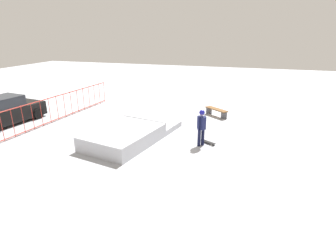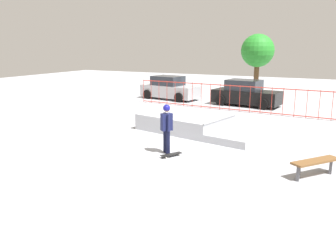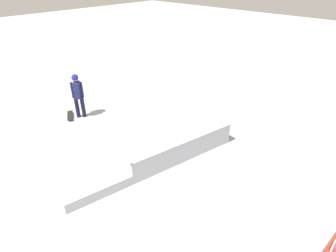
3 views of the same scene
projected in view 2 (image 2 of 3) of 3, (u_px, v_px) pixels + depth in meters
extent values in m
plane|color=#A8AAB2|center=(189.00, 136.00, 14.81)|extent=(60.00, 60.00, 0.00)
cube|color=#B0B3BB|center=(185.00, 122.00, 15.91)|extent=(4.05, 3.27, 0.70)
cube|color=#B0B3BB|center=(239.00, 136.00, 14.33)|extent=(2.28, 2.91, 0.30)
cylinder|color=gray|center=(220.00, 119.00, 14.75)|extent=(0.60, 2.56, 0.08)
cylinder|color=black|center=(165.00, 141.00, 12.55)|extent=(0.15, 0.15, 0.82)
cylinder|color=black|center=(168.00, 143.00, 12.35)|extent=(0.15, 0.15, 0.82)
cube|color=#191E4C|center=(167.00, 122.00, 12.29)|extent=(0.41, 0.43, 0.60)
cylinder|color=#191E4C|center=(165.00, 121.00, 12.45)|extent=(0.09, 0.09, 0.60)
cylinder|color=#191E4C|center=(169.00, 123.00, 12.14)|extent=(0.09, 0.09, 0.60)
sphere|color=tan|center=(167.00, 109.00, 12.19)|extent=(0.22, 0.22, 0.22)
sphere|color=navy|center=(167.00, 108.00, 12.19)|extent=(0.25, 0.25, 0.25)
cube|color=black|center=(171.00, 154.00, 12.13)|extent=(0.57, 0.80, 0.02)
cylinder|color=silver|center=(176.00, 154.00, 12.39)|extent=(0.05, 0.06, 0.06)
cylinder|color=silver|center=(180.00, 155.00, 12.20)|extent=(0.05, 0.06, 0.06)
cylinder|color=silver|center=(163.00, 156.00, 12.08)|extent=(0.05, 0.06, 0.06)
cylinder|color=silver|center=(166.00, 158.00, 11.89)|extent=(0.05, 0.06, 0.06)
cylinder|color=#B22D23|center=(235.00, 86.00, 20.15)|extent=(12.60, 1.08, 0.05)
cylinder|color=#B22D23|center=(234.00, 109.00, 20.44)|extent=(12.60, 1.08, 0.05)
cylinder|color=#B22D23|center=(144.00, 91.00, 23.50)|extent=(0.03, 0.03, 1.50)
cylinder|color=#B22D23|center=(151.00, 92.00, 23.20)|extent=(0.03, 0.03, 1.50)
cylinder|color=#B22D23|center=(159.00, 92.00, 22.89)|extent=(0.03, 0.03, 1.50)
cylinder|color=#B22D23|center=(167.00, 93.00, 22.59)|extent=(0.03, 0.03, 1.50)
cylinder|color=#B22D23|center=(175.00, 93.00, 22.28)|extent=(0.03, 0.03, 1.50)
cylinder|color=#B22D23|center=(184.00, 94.00, 21.98)|extent=(0.03, 0.03, 1.50)
cylinder|color=#B22D23|center=(192.00, 95.00, 21.67)|extent=(0.03, 0.03, 1.50)
cylinder|color=#B22D23|center=(201.00, 96.00, 21.37)|extent=(0.03, 0.03, 1.50)
cylinder|color=#B22D23|center=(210.00, 96.00, 21.06)|extent=(0.03, 0.03, 1.50)
cylinder|color=#B22D23|center=(220.00, 97.00, 20.76)|extent=(0.03, 0.03, 1.50)
cylinder|color=#B22D23|center=(230.00, 98.00, 20.45)|extent=(0.03, 0.03, 1.50)
cylinder|color=#B22D23|center=(240.00, 99.00, 20.15)|extent=(0.03, 0.03, 1.50)
cylinder|color=#B22D23|center=(250.00, 99.00, 19.84)|extent=(0.03, 0.03, 1.50)
cylinder|color=#B22D23|center=(261.00, 100.00, 19.54)|extent=(0.03, 0.03, 1.50)
cylinder|color=#B22D23|center=(272.00, 101.00, 19.23)|extent=(0.03, 0.03, 1.50)
cylinder|color=#B22D23|center=(283.00, 102.00, 18.93)|extent=(0.03, 0.03, 1.50)
cylinder|color=#B22D23|center=(295.00, 103.00, 18.62)|extent=(0.03, 0.03, 1.50)
cylinder|color=#B22D23|center=(307.00, 104.00, 18.32)|extent=(0.03, 0.03, 1.50)
cylinder|color=#B22D23|center=(319.00, 105.00, 18.01)|extent=(0.03, 0.03, 1.50)
cylinder|color=#B22D23|center=(332.00, 106.00, 17.71)|extent=(0.03, 0.03, 1.50)
cube|color=brown|center=(316.00, 161.00, 10.25)|extent=(1.29, 1.52, 0.06)
cube|color=#4C4C51|center=(331.00, 166.00, 10.59)|extent=(0.08, 0.36, 0.42)
cube|color=#4C4C51|center=(298.00, 172.00, 10.03)|extent=(0.08, 0.36, 0.42)
cube|color=#B7B7BC|center=(170.00, 91.00, 24.96)|extent=(4.33, 2.38, 0.80)
cube|color=#262B33|center=(168.00, 81.00, 24.91)|extent=(2.23, 1.82, 0.64)
cylinder|color=black|center=(193.00, 95.00, 24.89)|extent=(0.67, 0.33, 0.64)
cylinder|color=black|center=(179.00, 97.00, 23.56)|extent=(0.67, 0.33, 0.64)
cylinder|color=black|center=(162.00, 92.00, 26.46)|extent=(0.67, 0.33, 0.64)
cylinder|color=black|center=(147.00, 94.00, 25.13)|extent=(0.67, 0.33, 0.64)
cube|color=black|center=(246.00, 97.00, 22.24)|extent=(4.28, 2.20, 0.80)
cube|color=#262B33|center=(244.00, 85.00, 22.19)|extent=(2.17, 1.74, 0.64)
cylinder|color=black|center=(272.00, 101.00, 22.25)|extent=(0.66, 0.30, 0.64)
cylinder|color=black|center=(263.00, 104.00, 20.87)|extent=(0.66, 0.30, 0.64)
cylinder|color=black|center=(232.00, 97.00, 23.71)|extent=(0.66, 0.30, 0.64)
cylinder|color=black|center=(221.00, 100.00, 22.34)|extent=(0.66, 0.30, 0.64)
cylinder|color=brown|center=(256.00, 79.00, 26.12)|extent=(0.36, 0.36, 2.60)
sphere|color=#258727|center=(258.00, 51.00, 25.67)|extent=(2.37, 2.37, 2.37)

